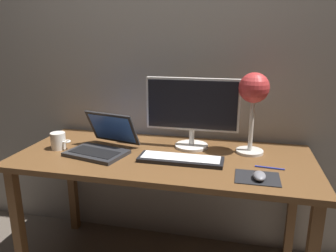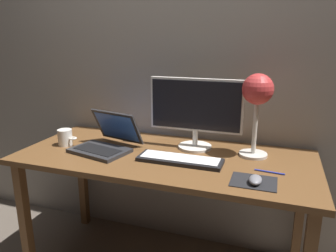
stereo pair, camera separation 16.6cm
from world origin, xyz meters
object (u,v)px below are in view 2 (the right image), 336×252
object	(u,v)px
mouse	(255,180)
monitor	(196,109)
laptop	(108,139)
coffee_mug	(65,137)
desk_lamp	(257,96)
keyboard_main	(180,160)
pen	(270,172)

from	to	relation	value
mouse	monitor	bearing A→B (deg)	134.51
laptop	coffee_mug	xyz separation A→B (m)	(-0.27, -0.03, -0.01)
desk_lamp	monitor	bearing A→B (deg)	176.62
coffee_mug	keyboard_main	bearing A→B (deg)	-2.55
laptop	desk_lamp	xyz separation A→B (m)	(0.80, 0.16, 0.27)
desk_lamp	mouse	bearing A→B (deg)	-83.71
monitor	laptop	distance (m)	0.53
mouse	keyboard_main	bearing A→B (deg)	160.05
laptop	coffee_mug	world-z (taller)	laptop
mouse	pen	distance (m)	0.16
mouse	pen	xyz separation A→B (m)	(0.06, 0.15, -0.02)
mouse	pen	size ratio (longest dim) A/B	0.69
coffee_mug	pen	xyz separation A→B (m)	(1.16, -0.03, -0.04)
laptop	desk_lamp	world-z (taller)	desk_lamp
monitor	desk_lamp	bearing A→B (deg)	-3.38
desk_lamp	coffee_mug	distance (m)	1.12
laptop	mouse	xyz separation A→B (m)	(0.84, -0.20, -0.04)
monitor	pen	bearing A→B (deg)	-28.34
monitor	coffee_mug	xyz separation A→B (m)	(-0.74, -0.20, -0.18)
pen	keyboard_main	bearing A→B (deg)	-179.24
mouse	coffee_mug	size ratio (longest dim) A/B	0.81
monitor	laptop	world-z (taller)	monitor
mouse	coffee_mug	xyz separation A→B (m)	(-1.11, 0.17, 0.03)
coffee_mug	desk_lamp	bearing A→B (deg)	9.74
laptop	desk_lamp	bearing A→B (deg)	11.03
keyboard_main	laptop	world-z (taller)	laptop
keyboard_main	mouse	bearing A→B (deg)	-19.95
keyboard_main	mouse	world-z (taller)	mouse
mouse	coffee_mug	world-z (taller)	coffee_mug
keyboard_main	laptop	distance (m)	0.46
laptop	pen	distance (m)	0.90
monitor	mouse	distance (m)	0.57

